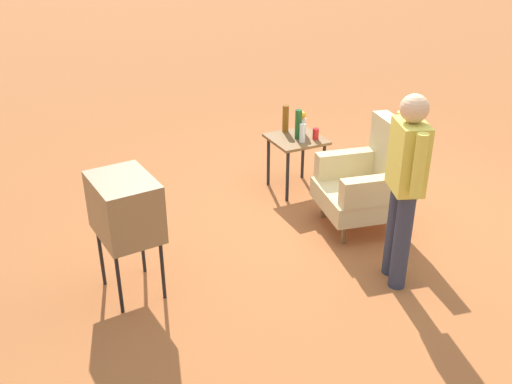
# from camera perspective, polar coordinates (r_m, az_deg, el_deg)

# --- Properties ---
(ground_plane) EXTENTS (60.00, 60.00, 0.00)m
(ground_plane) POSITION_cam_1_polar(r_m,az_deg,el_deg) (5.89, 10.03, -3.22)
(ground_plane) COLOR #AD6033
(armchair) EXTENTS (0.90, 0.91, 1.06)m
(armchair) POSITION_cam_1_polar(r_m,az_deg,el_deg) (5.69, 11.30, 1.18)
(armchair) COLOR brown
(armchair) RESTS_ON ground
(side_table) EXTENTS (0.56, 0.56, 0.61)m
(side_table) POSITION_cam_1_polar(r_m,az_deg,el_deg) (6.34, 3.99, 4.61)
(side_table) COLOR black
(side_table) RESTS_ON ground
(tv_on_stand) EXTENTS (0.64, 0.50, 1.03)m
(tv_on_stand) POSITION_cam_1_polar(r_m,az_deg,el_deg) (4.58, -12.79, -1.53)
(tv_on_stand) COLOR black
(tv_on_stand) RESTS_ON ground
(person_standing) EXTENTS (0.54, 0.34, 1.64)m
(person_standing) POSITION_cam_1_polar(r_m,az_deg,el_deg) (4.70, 14.54, 1.13)
(person_standing) COLOR #2D3347
(person_standing) RESTS_ON ground
(bottle_short_clear) EXTENTS (0.06, 0.06, 0.20)m
(bottle_short_clear) POSITION_cam_1_polar(r_m,az_deg,el_deg) (6.16, 4.61, 5.81)
(bottle_short_clear) COLOR silver
(bottle_short_clear) RESTS_ON side_table
(bottle_wine_green) EXTENTS (0.07, 0.07, 0.32)m
(bottle_wine_green) POSITION_cam_1_polar(r_m,az_deg,el_deg) (6.24, 4.21, 6.69)
(bottle_wine_green) COLOR #1E5623
(bottle_wine_green) RESTS_ON side_table
(bottle_tall_amber) EXTENTS (0.07, 0.07, 0.30)m
(bottle_tall_amber) POSITION_cam_1_polar(r_m,az_deg,el_deg) (6.43, 2.94, 7.25)
(bottle_tall_amber) COLOR brown
(bottle_tall_amber) RESTS_ON side_table
(soda_can_red) EXTENTS (0.07, 0.07, 0.12)m
(soda_can_red) POSITION_cam_1_polar(r_m,az_deg,el_deg) (6.26, 5.94, 5.74)
(soda_can_red) COLOR red
(soda_can_red) RESTS_ON side_table
(flower_vase) EXTENTS (0.14, 0.10, 0.27)m
(flower_vase) POSITION_cam_1_polar(r_m,az_deg,el_deg) (6.37, 4.57, 6.98)
(flower_vase) COLOR silver
(flower_vase) RESTS_ON side_table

